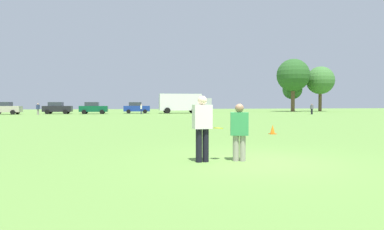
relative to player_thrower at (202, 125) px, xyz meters
name	(u,v)px	position (x,y,z in m)	size (l,w,h in m)	color
ground_plane	(256,162)	(1.40, -0.29, -0.99)	(186.58, 186.58, 0.00)	#608C3D
player_thrower	(202,125)	(0.00, 0.00, 0.00)	(0.50, 0.31, 1.76)	black
player_defender	(239,129)	(1.01, -0.08, -0.13)	(0.53, 0.40, 1.55)	gray
frisbee	(218,128)	(0.49, 0.15, -0.11)	(0.27, 0.27, 0.07)	yellow
traffic_cone	(273,130)	(5.59, 7.20, -0.76)	(0.32, 0.32, 0.48)	#D8590C
parked_car_mid_left	(5,108)	(-18.03, 45.44, -0.07)	(4.29, 2.40, 1.82)	#B7AD99
parked_car_center	(57,108)	(-11.04, 46.59, -0.07)	(4.29, 2.40, 1.82)	black
parked_car_mid_right	(93,108)	(-5.59, 45.29, -0.07)	(4.29, 2.40, 1.82)	#0C4C2D
parked_car_near_right	(136,108)	(1.06, 46.84, -0.07)	(4.29, 2.40, 1.82)	navy
box_truck	(184,103)	(8.75, 45.84, 0.76)	(8.62, 3.32, 3.18)	white
bystander_sideline_watcher	(312,108)	(26.05, 35.87, -0.12)	(0.47, 0.33, 1.55)	black
bystander_far_jogger	(38,108)	(-12.75, 41.56, -0.07)	(0.45, 0.52, 1.63)	gray
bystander_field_marshal	(141,108)	(1.56, 42.97, -0.14)	(0.28, 0.44, 1.52)	#1E234C
tree_west_maple	(293,75)	(32.34, 52.44, 6.24)	(6.47, 6.47, 10.52)	brown
tree_center_elm	(292,90)	(33.91, 55.46, 3.52)	(4.04, 4.04, 6.56)	brown
tree_east_birch	(320,81)	(38.93, 53.15, 5.37)	(5.69, 5.69, 9.24)	brown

